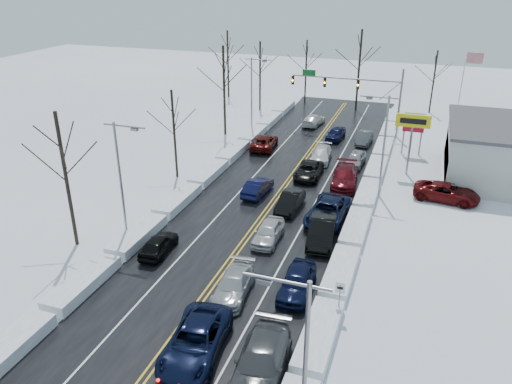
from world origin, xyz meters
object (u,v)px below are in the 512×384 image
at_px(tires_plus_sign, 413,125).
at_px(flagpole, 463,88).
at_px(traffic_signal_mast, 357,88).
at_px(oncoming_car_0, 258,194).

height_order(tires_plus_sign, flagpole, flagpole).
relative_size(traffic_signal_mast, flagpole, 1.33).
height_order(flagpole, oncoming_car_0, flagpole).
relative_size(traffic_signal_mast, tires_plus_sign, 2.21).
height_order(traffic_signal_mast, tires_plus_sign, traffic_signal_mast).
height_order(traffic_signal_mast, oncoming_car_0, traffic_signal_mast).
bearing_deg(traffic_signal_mast, flagpole, 9.73).
relative_size(traffic_signal_mast, oncoming_car_0, 3.04).
distance_m(tires_plus_sign, oncoming_car_0, 16.22).
bearing_deg(oncoming_car_0, flagpole, -122.15).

